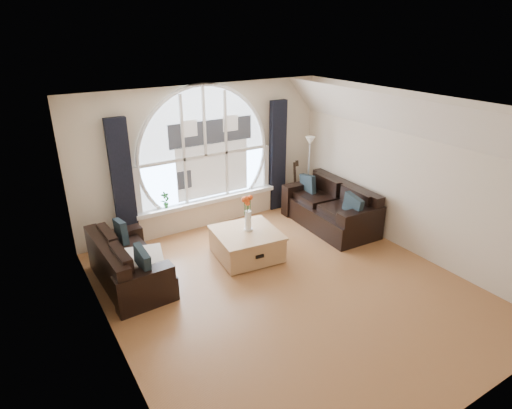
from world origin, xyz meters
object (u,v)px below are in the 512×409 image
Objects in this scene: vase_flowers at (248,209)px; sofa_left at (130,260)px; coffee_chest at (247,243)px; potted_plant at (165,200)px; floor_lamp at (308,175)px; guitar at (293,183)px; sofa_right at (330,207)px.

sofa_left is at bearing 174.39° from vase_flowers.
coffee_chest is 1.77m from potted_plant.
vase_flowers is at bearing -58.18° from potted_plant.
floor_lamp reaches higher than potted_plant.
potted_plant is at bearing 121.82° from vase_flowers.
potted_plant is (-2.82, 0.12, 0.17)m from guitar.
potted_plant reaches higher than coffee_chest.
sofa_right is at bearing -3.49° from sofa_left.
floor_lamp is (2.04, 0.97, -0.06)m from vase_flowers.
potted_plant is at bearing 125.89° from coffee_chest.
guitar is (1.92, 1.33, -0.33)m from vase_flowers.
sofa_left is 2.03m from vase_flowers.
sofa_left is at bearing -168.99° from floor_lamp.
potted_plant is (-0.84, 1.49, 0.45)m from coffee_chest.
sofa_right is 1.19× the size of floor_lamp.
potted_plant is at bearing 170.81° from floor_lamp.
guitar is at bearing 109.16° from floor_lamp.
guitar reaches higher than sofa_left.
potted_plant is at bearing 157.65° from sofa_right.
sofa_right is 1.99m from vase_flowers.
coffee_chest is at bearing -172.37° from sofa_right.
sofa_left is 2.37× the size of vase_flowers.
sofa_left reaches higher than coffee_chest.
guitar is (1.98, 1.37, 0.28)m from coffee_chest.
guitar is 3.45× the size of potted_plant.
vase_flowers is at bearing -128.11° from guitar.
guitar reaches higher than sofa_right.
floor_lamp is (2.10, 1.02, 0.55)m from coffee_chest.
vase_flowers reaches higher than sofa_left.
sofa_right is at bearing -72.35° from guitar.
floor_lamp is at bearing 8.45° from sofa_left.
sofa_right is 2.71× the size of vase_flowers.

